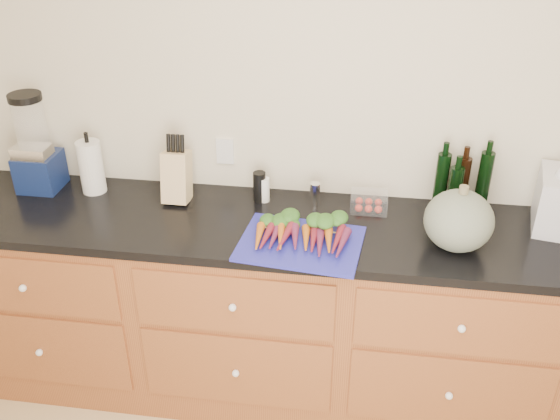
% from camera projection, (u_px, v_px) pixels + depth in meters
% --- Properties ---
extents(wall_back, '(4.10, 0.05, 2.60)m').
position_uv_depth(wall_back, '(359.00, 119.00, 2.72)').
color(wall_back, beige).
rests_on(wall_back, ground).
extents(cabinets, '(3.60, 0.64, 0.90)m').
position_uv_depth(cabinets, '(345.00, 319.00, 2.86)').
color(cabinets, brown).
rests_on(cabinets, ground).
extents(countertop, '(3.64, 0.62, 0.04)m').
position_uv_depth(countertop, '(351.00, 232.00, 2.63)').
color(countertop, black).
rests_on(countertop, cabinets).
extents(cutting_board, '(0.52, 0.41, 0.01)m').
position_uv_depth(cutting_board, '(301.00, 243.00, 2.50)').
color(cutting_board, '#22249E').
rests_on(cutting_board, countertop).
extents(carrots, '(0.38, 0.28, 0.05)m').
position_uv_depth(carrots, '(302.00, 233.00, 2.52)').
color(carrots, '#CE6718').
rests_on(carrots, cutting_board).
extents(squash, '(0.27, 0.27, 0.24)m').
position_uv_depth(squash, '(459.00, 221.00, 2.43)').
color(squash, '#586353').
rests_on(squash, countertop).
extents(blender_appliance, '(0.18, 0.18, 0.46)m').
position_uv_depth(blender_appliance, '(35.00, 149.00, 2.83)').
color(blender_appliance, '#101E4D').
rests_on(blender_appliance, countertop).
extents(paper_towel, '(0.11, 0.11, 0.25)m').
position_uv_depth(paper_towel, '(91.00, 167.00, 2.84)').
color(paper_towel, white).
rests_on(paper_towel, countertop).
extents(knife_block, '(0.11, 0.11, 0.23)m').
position_uv_depth(knife_block, '(177.00, 177.00, 2.78)').
color(knife_block, tan).
rests_on(knife_block, countertop).
extents(grinder_salt, '(0.05, 0.05, 0.11)m').
position_uv_depth(grinder_salt, '(264.00, 190.00, 2.79)').
color(grinder_salt, white).
rests_on(grinder_salt, countertop).
extents(grinder_pepper, '(0.06, 0.06, 0.14)m').
position_uv_depth(grinder_pepper, '(259.00, 187.00, 2.79)').
color(grinder_pepper, black).
rests_on(grinder_pepper, countertop).
extents(canister_chrome, '(0.05, 0.05, 0.10)m').
position_uv_depth(canister_chrome, '(315.00, 194.00, 2.77)').
color(canister_chrome, white).
rests_on(canister_chrome, countertop).
extents(tomato_box, '(0.16, 0.13, 0.07)m').
position_uv_depth(tomato_box, '(369.00, 202.00, 2.74)').
color(tomato_box, white).
rests_on(tomato_box, countertop).
extents(bottles, '(0.23, 0.12, 0.28)m').
position_uv_depth(bottles, '(461.00, 185.00, 2.68)').
color(bottles, black).
rests_on(bottles, countertop).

